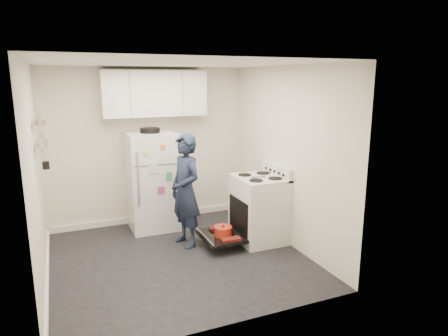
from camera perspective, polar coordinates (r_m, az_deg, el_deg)
name	(u,v)px	position (r m, az deg, el deg)	size (l,w,h in m)	color
room	(173,169)	(5.06, -7.30, -0.13)	(3.21, 3.21, 2.51)	black
electric_range	(258,209)	(5.84, 4.92, -5.90)	(0.66, 0.76, 1.10)	silver
open_oven_door	(222,234)	(5.70, -0.34, -9.43)	(0.55, 0.70, 0.21)	black
refrigerator	(152,181)	(6.32, -10.24, -1.79)	(0.72, 0.74, 1.59)	silver
upper_cabinets	(154,93)	(6.34, -9.91, 10.47)	(1.60, 0.33, 0.70)	silver
wall_shelf_rack	(41,134)	(5.26, -24.72, 4.48)	(0.14, 0.60, 0.61)	#B2B2B7
person	(185,191)	(5.59, -5.52, -3.25)	(0.58, 0.38, 1.59)	#182137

